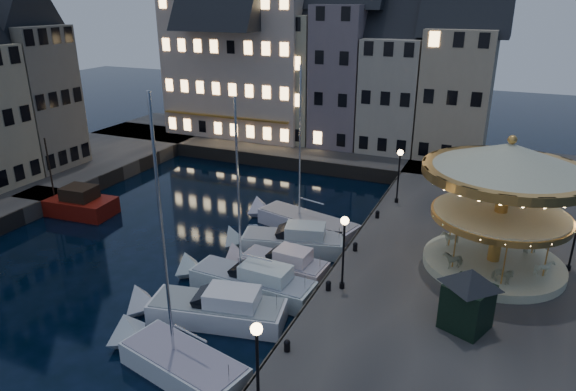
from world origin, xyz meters
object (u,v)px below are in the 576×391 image
at_px(bollard_b, 328,285).
at_px(ticket_kiosk, 470,288).
at_px(streetlamp_b, 344,242).
at_px(motorboat_c, 246,281).
at_px(carousel, 506,183).
at_px(bollard_a, 287,345).
at_px(bollard_d, 377,214).
at_px(motorboat_d, 277,265).
at_px(bollard_c, 355,246).
at_px(streetlamp_a, 257,358).
at_px(motorboat_f, 301,222).
at_px(motorboat_a, 175,361).
at_px(streetlamp_c, 399,168).
at_px(motorboat_b, 210,309).
at_px(motorboat_e, 287,242).
at_px(red_fishing_boat, 68,204).

xyz_separation_m(bollard_b, ticket_kiosk, (7.00, -0.56, 1.80)).
distance_m(streetlamp_b, motorboat_c, 6.52).
bearing_deg(carousel, ticket_kiosk, -97.56).
xyz_separation_m(bollard_a, bollard_b, (0.00, 5.50, 0.00)).
distance_m(bollard_d, motorboat_d, 9.06).
bearing_deg(bollard_d, bollard_c, -90.00).
bearing_deg(bollard_b, streetlamp_a, -86.39).
bearing_deg(motorboat_f, motorboat_a, -88.08).
distance_m(bollard_c, bollard_d, 5.50).
distance_m(bollard_b, motorboat_a, 8.76).
relative_size(streetlamp_c, ticket_kiosk, 1.18).
height_order(streetlamp_a, motorboat_f, motorboat_f).
distance_m(motorboat_b, ticket_kiosk, 12.97).
height_order(streetlamp_b, bollard_a, streetlamp_b).
xyz_separation_m(streetlamp_b, bollard_b, (-0.60, -0.50, -2.41)).
height_order(bollard_d, carousel, carousel).
xyz_separation_m(streetlamp_b, bollard_a, (-0.60, -6.00, -2.41)).
xyz_separation_m(motorboat_b, motorboat_c, (0.41, 3.30, 0.04)).
distance_m(streetlamp_c, bollard_c, 9.34).
bearing_deg(bollard_d, streetlamp_a, -88.28).
relative_size(streetlamp_a, bollard_a, 7.32).
bearing_deg(carousel, motorboat_b, -144.70).
xyz_separation_m(streetlamp_b, streetlamp_c, (0.00, 13.50, 0.00)).
height_order(carousel, ticket_kiosk, carousel).
xyz_separation_m(bollard_b, bollard_c, (0.00, 5.00, 0.00)).
distance_m(bollard_a, motorboat_f, 15.73).
distance_m(bollard_b, carousel, 11.12).
xyz_separation_m(bollard_c, motorboat_c, (-4.98, -4.96, -0.92)).
bearing_deg(ticket_kiosk, motorboat_c, 177.14).
relative_size(bollard_d, motorboat_e, 0.07).
relative_size(streetlamp_c, carousel, 0.46).
relative_size(streetlamp_c, motorboat_b, 0.51).
bearing_deg(streetlamp_a, bollard_b, 93.61).
bearing_deg(bollard_c, bollard_d, 90.00).
distance_m(streetlamp_c, bollard_d, 4.29).
height_order(bollard_d, red_fishing_boat, red_fishing_boat).
bearing_deg(ticket_kiosk, motorboat_e, 152.33).
height_order(streetlamp_b, ticket_kiosk, streetlamp_b).
distance_m(streetlamp_c, motorboat_c, 15.40).
xyz_separation_m(motorboat_e, red_fishing_boat, (-18.55, -0.82, 0.07)).
distance_m(bollard_d, red_fishing_boat, 24.10).
relative_size(streetlamp_c, motorboat_f, 0.36).
relative_size(bollard_b, motorboat_d, 0.09).
bearing_deg(streetlamp_b, red_fishing_boat, 169.75).
height_order(motorboat_d, carousel, carousel).
distance_m(streetlamp_b, streetlamp_c, 13.50).
relative_size(bollard_a, red_fishing_boat, 0.07).
xyz_separation_m(streetlamp_a, motorboat_d, (-4.73, 11.99, -3.38)).
bearing_deg(streetlamp_c, motorboat_e, -123.26).
xyz_separation_m(bollard_b, motorboat_f, (-5.30, 9.27, -1.07)).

